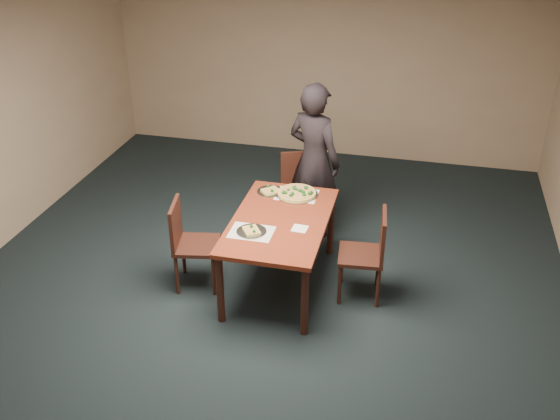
% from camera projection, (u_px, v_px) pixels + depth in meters
% --- Properties ---
extents(ground, '(8.00, 8.00, 0.00)m').
position_uv_depth(ground, '(248.00, 318.00, 5.81)').
color(ground, black).
rests_on(ground, ground).
extents(room_shell, '(8.00, 8.00, 8.00)m').
position_uv_depth(room_shell, '(242.00, 146.00, 4.97)').
color(room_shell, tan).
rests_on(room_shell, ground).
extents(dining_table, '(0.90, 1.50, 0.75)m').
position_uv_depth(dining_table, '(280.00, 227.00, 5.98)').
color(dining_table, '#602113').
rests_on(dining_table, ground).
extents(chair_far, '(0.54, 0.54, 0.91)m').
position_uv_depth(chair_far, '(300.00, 188.00, 7.04)').
color(chair_far, black).
rests_on(chair_far, ground).
extents(chair_left, '(0.49, 0.49, 0.91)m').
position_uv_depth(chair_left, '(188.00, 239.00, 6.06)').
color(chair_left, black).
rests_on(chair_left, ground).
extents(chair_right, '(0.46, 0.46, 0.91)m').
position_uv_depth(chair_right, '(369.00, 250.00, 5.89)').
color(chair_right, black).
rests_on(chair_right, ground).
extents(diner, '(0.75, 0.64, 1.75)m').
position_uv_depth(diner, '(314.00, 160.00, 6.82)').
color(diner, black).
rests_on(diner, ground).
extents(placemat_main, '(0.42, 0.32, 0.00)m').
position_uv_depth(placemat_main, '(297.00, 195.00, 6.38)').
color(placemat_main, white).
rests_on(placemat_main, dining_table).
extents(placemat_near, '(0.40, 0.30, 0.00)m').
position_uv_depth(placemat_near, '(251.00, 232.00, 5.73)').
color(placemat_near, white).
rests_on(placemat_near, dining_table).
extents(pizza_pan, '(0.43, 0.43, 0.07)m').
position_uv_depth(pizza_pan, '(297.00, 193.00, 6.37)').
color(pizza_pan, silver).
rests_on(pizza_pan, dining_table).
extents(slice_plate_near, '(0.28, 0.28, 0.06)m').
position_uv_depth(slice_plate_near, '(251.00, 231.00, 5.72)').
color(slice_plate_near, silver).
rests_on(slice_plate_near, dining_table).
extents(slice_plate_far, '(0.28, 0.28, 0.06)m').
position_uv_depth(slice_plate_far, '(271.00, 191.00, 6.43)').
color(slice_plate_far, silver).
rests_on(slice_plate_far, dining_table).
extents(napkin, '(0.15, 0.15, 0.01)m').
position_uv_depth(napkin, '(300.00, 229.00, 5.78)').
color(napkin, white).
rests_on(napkin, dining_table).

